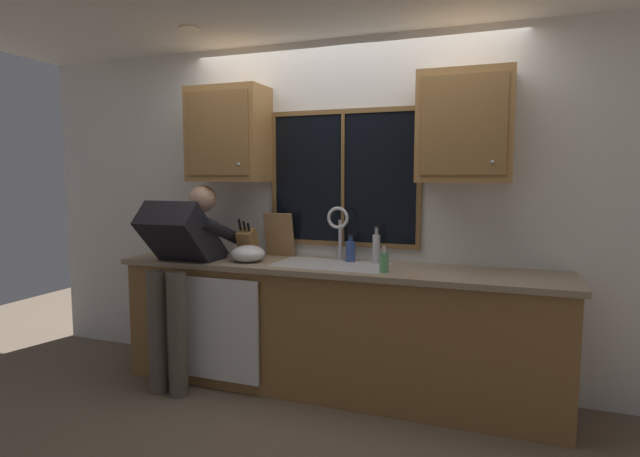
{
  "coord_description": "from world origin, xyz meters",
  "views": [
    {
      "loc": [
        1.12,
        -3.62,
        1.54
      ],
      "look_at": [
        -0.1,
        -0.3,
        1.17
      ],
      "focal_mm": 28.27,
      "sensor_mm": 36.0,
      "label": 1
    }
  ],
  "objects_px": {
    "mixing_bowl": "(248,254)",
    "person_standing": "(181,261)",
    "bottle_tall_clear": "(351,251)",
    "soap_dispenser": "(384,262)",
    "knife_block": "(248,244)",
    "cutting_board": "(279,235)",
    "bottle_green_glass": "(376,248)"
  },
  "relations": [
    {
      "from": "mixing_bowl",
      "to": "person_standing",
      "type": "bearing_deg",
      "value": -157.05
    },
    {
      "from": "bottle_tall_clear",
      "to": "person_standing",
      "type": "bearing_deg",
      "value": -158.53
    },
    {
      "from": "mixing_bowl",
      "to": "soap_dispenser",
      "type": "bearing_deg",
      "value": -3.75
    },
    {
      "from": "person_standing",
      "to": "soap_dispenser",
      "type": "height_order",
      "value": "person_standing"
    },
    {
      "from": "person_standing",
      "to": "knife_block",
      "type": "bearing_deg",
      "value": 43.77
    },
    {
      "from": "cutting_board",
      "to": "mixing_bowl",
      "type": "distance_m",
      "value": 0.34
    },
    {
      "from": "soap_dispenser",
      "to": "bottle_tall_clear",
      "type": "height_order",
      "value": "bottle_tall_clear"
    },
    {
      "from": "mixing_bowl",
      "to": "soap_dispenser",
      "type": "distance_m",
      "value": 1.03
    },
    {
      "from": "cutting_board",
      "to": "mixing_bowl",
      "type": "xyz_separation_m",
      "value": [
        -0.12,
        -0.3,
        -0.11
      ]
    },
    {
      "from": "person_standing",
      "to": "bottle_tall_clear",
      "type": "distance_m",
      "value": 1.24
    },
    {
      "from": "bottle_tall_clear",
      "to": "bottle_green_glass",
      "type": "bearing_deg",
      "value": -4.49
    },
    {
      "from": "cutting_board",
      "to": "soap_dispenser",
      "type": "relative_size",
      "value": 1.94
    },
    {
      "from": "person_standing",
      "to": "mixing_bowl",
      "type": "height_order",
      "value": "person_standing"
    },
    {
      "from": "knife_block",
      "to": "soap_dispenser",
      "type": "distance_m",
      "value": 1.14
    },
    {
      "from": "person_standing",
      "to": "cutting_board",
      "type": "distance_m",
      "value": 0.76
    },
    {
      "from": "knife_block",
      "to": "mixing_bowl",
      "type": "relative_size",
      "value": 1.28
    },
    {
      "from": "soap_dispenser",
      "to": "bottle_tall_clear",
      "type": "relative_size",
      "value": 0.91
    },
    {
      "from": "person_standing",
      "to": "bottle_green_glass",
      "type": "height_order",
      "value": "person_standing"
    },
    {
      "from": "person_standing",
      "to": "cutting_board",
      "type": "xyz_separation_m",
      "value": [
        0.56,
        0.49,
        0.16
      ]
    },
    {
      "from": "knife_block",
      "to": "mixing_bowl",
      "type": "height_order",
      "value": "knife_block"
    },
    {
      "from": "knife_block",
      "to": "soap_dispenser",
      "type": "xyz_separation_m",
      "value": [
        1.11,
        -0.22,
        -0.04
      ]
    },
    {
      "from": "cutting_board",
      "to": "mixing_bowl",
      "type": "bearing_deg",
      "value": -110.95
    },
    {
      "from": "person_standing",
      "to": "knife_block",
      "type": "distance_m",
      "value": 0.51
    },
    {
      "from": "soap_dispenser",
      "to": "mixing_bowl",
      "type": "bearing_deg",
      "value": 176.25
    },
    {
      "from": "person_standing",
      "to": "knife_block",
      "type": "xyz_separation_m",
      "value": [
        0.36,
        0.35,
        0.1
      ]
    },
    {
      "from": "soap_dispenser",
      "to": "bottle_green_glass",
      "type": "xyz_separation_m",
      "value": [
        -0.13,
        0.32,
        0.04
      ]
    },
    {
      "from": "person_standing",
      "to": "bottle_green_glass",
      "type": "xyz_separation_m",
      "value": [
        1.35,
        0.44,
        0.1
      ]
    },
    {
      "from": "bottle_green_glass",
      "to": "person_standing",
      "type": "bearing_deg",
      "value": -162.02
    },
    {
      "from": "cutting_board",
      "to": "soap_dispenser",
      "type": "bearing_deg",
      "value": -21.93
    },
    {
      "from": "bottle_green_glass",
      "to": "bottle_tall_clear",
      "type": "distance_m",
      "value": 0.2
    },
    {
      "from": "mixing_bowl",
      "to": "bottle_green_glass",
      "type": "bearing_deg",
      "value": 15.41
    },
    {
      "from": "cutting_board",
      "to": "bottle_tall_clear",
      "type": "relative_size",
      "value": 1.76
    }
  ]
}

